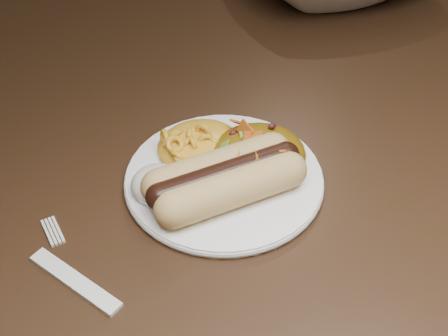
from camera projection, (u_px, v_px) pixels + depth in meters
name	position (u px, v px, depth m)	size (l,w,h in m)	color
table	(169.00, 188.00, 0.76)	(1.60, 0.90, 0.75)	black
plate	(224.00, 179.00, 0.63)	(0.20, 0.20, 0.01)	white
hotdog	(225.00, 178.00, 0.59)	(0.13, 0.07, 0.04)	#F0B36D
mac_and_cheese	(199.00, 136.00, 0.64)	(0.09, 0.08, 0.03)	yellow
sour_cream	(157.00, 179.00, 0.60)	(0.05, 0.05, 0.03)	silver
taco_salad	(258.00, 148.00, 0.63)	(0.10, 0.10, 0.04)	#BB4000
fork	(75.00, 281.00, 0.54)	(0.02, 0.14, 0.00)	white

